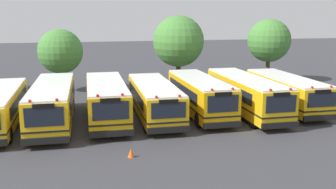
{
  "coord_description": "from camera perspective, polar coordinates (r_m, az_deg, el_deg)",
  "views": [
    {
      "loc": [
        -4.99,
        -25.37,
        7.06
      ],
      "look_at": [
        0.98,
        0.0,
        1.6
      ],
      "focal_mm": 40.61,
      "sensor_mm": 36.0,
      "label": 1
    }
  ],
  "objects": [
    {
      "name": "ground_plane",
      "position": [
        26.81,
        -2.05,
        -3.45
      ],
      "size": [
        160.0,
        160.0,
        0.0
      ],
      "primitive_type": "plane",
      "color": "#38383D"
    },
    {
      "name": "school_bus_1",
      "position": [
        26.06,
        -16.92,
        -1.12
      ],
      "size": [
        2.73,
        10.61,
        2.76
      ],
      "rotation": [
        0.0,
        0.0,
        3.12
      ],
      "color": "yellow",
      "rests_on": "ground_plane"
    },
    {
      "name": "school_bus_2",
      "position": [
        26.01,
        -9.25,
        -0.75
      ],
      "size": [
        2.72,
        9.62,
        2.79
      ],
      "rotation": [
        0.0,
        0.0,
        3.12
      ],
      "color": "#EAA80C",
      "rests_on": "ground_plane"
    },
    {
      "name": "school_bus_3",
      "position": [
        26.52,
        -2.08,
        -0.62
      ],
      "size": [
        2.74,
        9.84,
        2.56
      ],
      "rotation": [
        0.0,
        0.0,
        3.12
      ],
      "color": "yellow",
      "rests_on": "ground_plane"
    },
    {
      "name": "school_bus_4",
      "position": [
        27.38,
        4.76,
        -0.02
      ],
      "size": [
        2.49,
        9.43,
        2.78
      ],
      "rotation": [
        0.0,
        0.0,
        3.14
      ],
      "color": "#EAA80C",
      "rests_on": "ground_plane"
    },
    {
      "name": "school_bus_5",
      "position": [
        28.27,
        11.58,
        0.16
      ],
      "size": [
        2.58,
        10.49,
        2.78
      ],
      "rotation": [
        0.0,
        0.0,
        3.13
      ],
      "color": "yellow",
      "rests_on": "ground_plane"
    },
    {
      "name": "school_bus_6",
      "position": [
        30.3,
        17.3,
        0.47
      ],
      "size": [
        2.8,
        9.51,
        2.61
      ],
      "rotation": [
        0.0,
        0.0,
        3.11
      ],
      "color": "yellow",
      "rests_on": "ground_plane"
    },
    {
      "name": "tree_1",
      "position": [
        36.73,
        -15.83,
        6.27
      ],
      "size": [
        4.13,
        4.13,
        5.83
      ],
      "color": "#4C3823",
      "rests_on": "ground_plane"
    },
    {
      "name": "tree_2",
      "position": [
        37.19,
        1.79,
        8.09
      ],
      "size": [
        4.96,
        4.96,
        7.07
      ],
      "color": "#4C3823",
      "rests_on": "ground_plane"
    },
    {
      "name": "tree_3",
      "position": [
        41.69,
        14.84,
        7.79
      ],
      "size": [
        4.52,
        4.52,
        6.7
      ],
      "color": "#4C3823",
      "rests_on": "ground_plane"
    },
    {
      "name": "traffic_cone",
      "position": [
        19.52,
        -5.57,
        -8.7
      ],
      "size": [
        0.35,
        0.35,
        0.46
      ],
      "primitive_type": "cone",
      "color": "#EA5914",
      "rests_on": "ground_plane"
    }
  ]
}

